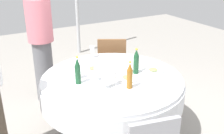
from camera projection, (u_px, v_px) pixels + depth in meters
The scene contains 17 objects.
ground_plane at pixel (112, 134), 3.17m from camera, with size 10.00×10.00×0.00m, color gray.
dining_table at pixel (112, 89), 2.94m from camera, with size 1.55×1.55×0.74m.
bottle_amber_outer at pixel (130, 76), 2.60m from camera, with size 0.06×0.06×0.28m.
bottle_dark_green_mid at pixel (78, 71), 2.69m from camera, with size 0.06×0.06×0.29m.
bottle_dark_green_inner at pixel (136, 62), 2.92m from camera, with size 0.06×0.06×0.29m.
wine_glass_north at pixel (112, 75), 2.65m from camera, with size 0.07×0.07×0.16m.
wine_glass_front at pixel (76, 69), 2.80m from camera, with size 0.08×0.08×0.16m.
wine_glass_far at pixel (105, 78), 2.60m from camera, with size 0.06×0.06×0.15m.
wine_glass_east at pixel (92, 50), 3.38m from camera, with size 0.06×0.06×0.15m.
wine_glass_near at pixel (97, 71), 2.77m from camera, with size 0.07×0.07×0.15m.
plate_near at pixel (127, 78), 2.82m from camera, with size 0.23×0.23×0.04m.
plate_west at pixel (93, 69), 3.04m from camera, with size 0.24×0.24×0.04m.
plate_right at pixel (153, 71), 3.01m from camera, with size 0.23×0.23×0.04m.
spoon_mid at pixel (113, 61), 3.30m from camera, with size 0.18×0.02×0.01m, color silver.
fork_inner at pixel (55, 88), 2.63m from camera, with size 0.18×0.02×0.01m, color silver.
person_outer at pixel (41, 42), 3.63m from camera, with size 0.34×0.34×1.64m.
chair_far at pixel (112, 60), 3.94m from camera, with size 0.54×0.54×0.87m.
Camera 1 is at (2.27, -1.28, 1.96)m, focal length 42.98 mm.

